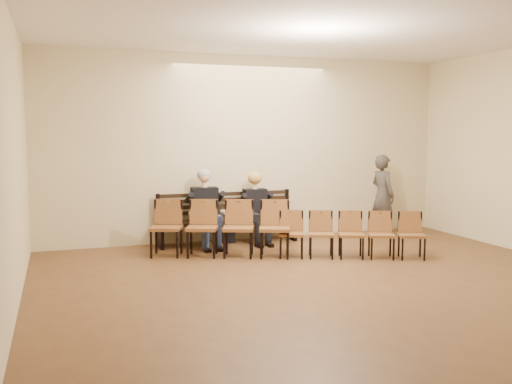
{
  "coord_description": "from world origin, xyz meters",
  "views": [
    {
      "loc": [
        -3.51,
        -5.38,
        2.06
      ],
      "look_at": [
        -0.22,
        4.05,
        1.01
      ],
      "focal_mm": 40.0,
      "sensor_mm": 36.0,
      "label": 1
    }
  ],
  "objects_px": {
    "chair_row_front": "(351,235)",
    "seated_man": "(206,208)",
    "seated_woman": "(257,211)",
    "water_bottle": "(265,215)",
    "laptop": "(207,217)",
    "bench": "(228,231)",
    "chair_row_back": "(220,228)",
    "bag": "(226,236)",
    "passerby": "(383,189)"
  },
  "relations": [
    {
      "from": "chair_row_front",
      "to": "seated_man",
      "type": "bearing_deg",
      "value": 161.69
    },
    {
      "from": "seated_woman",
      "to": "water_bottle",
      "type": "xyz_separation_m",
      "value": [
        0.08,
        -0.25,
        -0.05
      ]
    },
    {
      "from": "chair_row_front",
      "to": "laptop",
      "type": "bearing_deg",
      "value": 164.37
    },
    {
      "from": "bench",
      "to": "seated_woman",
      "type": "bearing_deg",
      "value": -12.98
    },
    {
      "from": "chair_row_back",
      "to": "seated_woman",
      "type": "bearing_deg",
      "value": 65.44
    },
    {
      "from": "seated_woman",
      "to": "chair_row_front",
      "type": "bearing_deg",
      "value": -59.29
    },
    {
      "from": "water_bottle",
      "to": "chair_row_front",
      "type": "relative_size",
      "value": 0.09
    },
    {
      "from": "laptop",
      "to": "chair_row_back",
      "type": "height_order",
      "value": "chair_row_back"
    },
    {
      "from": "seated_man",
      "to": "seated_woman",
      "type": "bearing_deg",
      "value": 0.0
    },
    {
      "from": "bag",
      "to": "passerby",
      "type": "xyz_separation_m",
      "value": [
        3.16,
        -0.33,
        0.8
      ]
    },
    {
      "from": "laptop",
      "to": "seated_woman",
      "type": "bearing_deg",
      "value": 7.97
    },
    {
      "from": "chair_row_front",
      "to": "water_bottle",
      "type": "bearing_deg",
      "value": 145.35
    },
    {
      "from": "seated_woman",
      "to": "passerby",
      "type": "height_order",
      "value": "passerby"
    },
    {
      "from": "water_bottle",
      "to": "chair_row_front",
      "type": "bearing_deg",
      "value": -57.28
    },
    {
      "from": "passerby",
      "to": "chair_row_back",
      "type": "bearing_deg",
      "value": 94.22
    },
    {
      "from": "laptop",
      "to": "seated_man",
      "type": "bearing_deg",
      "value": 81.18
    },
    {
      "from": "bench",
      "to": "bag",
      "type": "relative_size",
      "value": 7.53
    },
    {
      "from": "water_bottle",
      "to": "bag",
      "type": "height_order",
      "value": "water_bottle"
    },
    {
      "from": "seated_man",
      "to": "passerby",
      "type": "distance_m",
      "value": 3.6
    },
    {
      "from": "passerby",
      "to": "chair_row_front",
      "type": "height_order",
      "value": "passerby"
    },
    {
      "from": "seated_woman",
      "to": "laptop",
      "type": "height_order",
      "value": "seated_woman"
    },
    {
      "from": "bag",
      "to": "chair_row_back",
      "type": "xyz_separation_m",
      "value": [
        -0.43,
        -1.14,
        0.35
      ]
    },
    {
      "from": "bench",
      "to": "bag",
      "type": "bearing_deg",
      "value": 98.9
    },
    {
      "from": "passerby",
      "to": "seated_man",
      "type": "bearing_deg",
      "value": 79.67
    },
    {
      "from": "bench",
      "to": "seated_woman",
      "type": "relative_size",
      "value": 2.15
    },
    {
      "from": "seated_woman",
      "to": "passerby",
      "type": "distance_m",
      "value": 2.64
    },
    {
      "from": "bag",
      "to": "passerby",
      "type": "relative_size",
      "value": 0.19
    },
    {
      "from": "seated_man",
      "to": "water_bottle",
      "type": "bearing_deg",
      "value": -13.42
    },
    {
      "from": "bench",
      "to": "chair_row_back",
      "type": "bearing_deg",
      "value": -112.99
    },
    {
      "from": "water_bottle",
      "to": "seated_man",
      "type": "bearing_deg",
      "value": 166.58
    },
    {
      "from": "seated_man",
      "to": "bench",
      "type": "bearing_deg",
      "value": 14.91
    },
    {
      "from": "seated_woman",
      "to": "seated_man",
      "type": "bearing_deg",
      "value": 180.0
    },
    {
      "from": "bag",
      "to": "chair_row_front",
      "type": "relative_size",
      "value": 0.15
    },
    {
      "from": "laptop",
      "to": "passerby",
      "type": "bearing_deg",
      "value": 0.46
    },
    {
      "from": "laptop",
      "to": "water_bottle",
      "type": "xyz_separation_m",
      "value": [
        1.07,
        -0.11,
        -0.0
      ]
    },
    {
      "from": "bench",
      "to": "water_bottle",
      "type": "relative_size",
      "value": 12.15
    },
    {
      "from": "seated_woman",
      "to": "laptop",
      "type": "bearing_deg",
      "value": -171.94
    },
    {
      "from": "chair_row_front",
      "to": "chair_row_back",
      "type": "bearing_deg",
      "value": -179.56
    },
    {
      "from": "water_bottle",
      "to": "passerby",
      "type": "xyz_separation_m",
      "value": [
        2.54,
        0.14,
        0.37
      ]
    },
    {
      "from": "bench",
      "to": "seated_man",
      "type": "height_order",
      "value": "seated_man"
    },
    {
      "from": "passerby",
      "to": "chair_row_front",
      "type": "xyz_separation_m",
      "value": [
        -1.59,
        -1.63,
        -0.54
      ]
    },
    {
      "from": "laptop",
      "to": "passerby",
      "type": "xyz_separation_m",
      "value": [
        3.61,
        0.03,
        0.37
      ]
    },
    {
      "from": "seated_woman",
      "to": "bench",
      "type": "bearing_deg",
      "value": 167.02
    },
    {
      "from": "bench",
      "to": "water_bottle",
      "type": "bearing_deg",
      "value": -31.79
    },
    {
      "from": "seated_man",
      "to": "seated_woman",
      "type": "height_order",
      "value": "seated_man"
    },
    {
      "from": "water_bottle",
      "to": "chair_row_back",
      "type": "height_order",
      "value": "chair_row_back"
    },
    {
      "from": "bench",
      "to": "water_bottle",
      "type": "xyz_separation_m",
      "value": [
        0.6,
        -0.37,
        0.33
      ]
    },
    {
      "from": "bench",
      "to": "seated_man",
      "type": "xyz_separation_m",
      "value": [
        -0.45,
        -0.12,
        0.47
      ]
    },
    {
      "from": "laptop",
      "to": "bag",
      "type": "relative_size",
      "value": 0.86
    },
    {
      "from": "seated_man",
      "to": "chair_row_front",
      "type": "distance_m",
      "value": 2.67
    }
  ]
}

